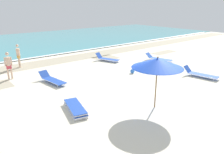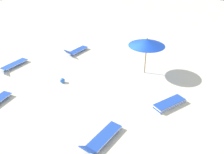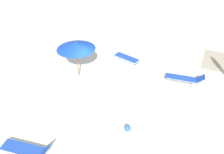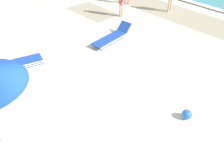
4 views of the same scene
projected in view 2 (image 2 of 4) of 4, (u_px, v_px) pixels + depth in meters
name	position (u px, v px, depth m)	size (l,w,h in m)	color
ground_plane	(115.00, 78.00, 14.04)	(60.00, 60.00, 0.16)	beige
beach_umbrella	(147.00, 42.00, 13.46)	(2.29, 2.29, 2.42)	olive
lounger_stack	(170.00, 104.00, 11.40)	(1.07, 1.99, 0.24)	blue
sun_lounger_under_umbrella	(76.00, 50.00, 17.20)	(0.95, 2.28, 0.60)	blue
sun_lounger_beside_umbrella	(101.00, 138.00, 9.18)	(0.89, 2.30, 0.55)	blue
sun_lounger_near_water_right	(12.00, 65.00, 15.09)	(1.12, 2.38, 0.55)	blue
beach_ball	(62.00, 81.00, 13.36)	(0.30, 0.30, 0.30)	blue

